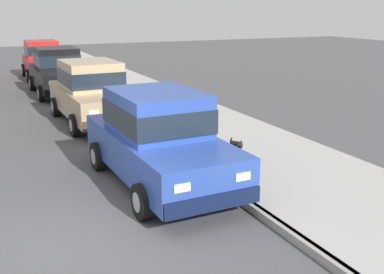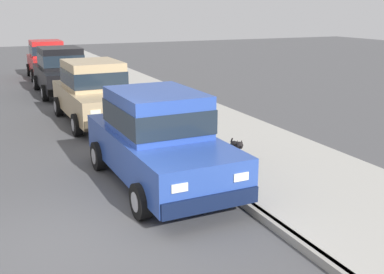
{
  "view_description": "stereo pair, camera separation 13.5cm",
  "coord_description": "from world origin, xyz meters",
  "px_view_note": "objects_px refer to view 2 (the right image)",
  "views": [
    {
      "loc": [
        -1.02,
        -6.65,
        3.52
      ],
      "look_at": [
        3.02,
        1.99,
        0.85
      ],
      "focal_mm": 43.5,
      "sensor_mm": 36.0,
      "label": 1
    },
    {
      "loc": [
        -0.9,
        -6.71,
        3.52
      ],
      "look_at": [
        3.02,
        1.99,
        0.85
      ],
      "focal_mm": 43.5,
      "sensor_mm": 36.0,
      "label": 2
    }
  ],
  "objects_px": {
    "car_tan_sedan": "(94,91)",
    "car_red_hatchback": "(47,59)",
    "car_black_sedan": "(61,70)",
    "dog_black": "(236,146)",
    "car_blue_sedan": "(158,137)"
  },
  "relations": [
    {
      "from": "car_tan_sedan",
      "to": "car_red_hatchback",
      "type": "xyz_separation_m",
      "value": [
        -0.02,
        10.61,
        -0.01
      ]
    },
    {
      "from": "car_black_sedan",
      "to": "car_tan_sedan",
      "type": "bearing_deg",
      "value": -88.75
    },
    {
      "from": "car_red_hatchback",
      "to": "dog_black",
      "type": "relative_size",
      "value": 5.09
    },
    {
      "from": "car_tan_sedan",
      "to": "car_red_hatchback",
      "type": "relative_size",
      "value": 1.22
    },
    {
      "from": "car_black_sedan",
      "to": "dog_black",
      "type": "height_order",
      "value": "car_black_sedan"
    },
    {
      "from": "car_tan_sedan",
      "to": "car_black_sedan",
      "type": "bearing_deg",
      "value": 91.25
    },
    {
      "from": "car_black_sedan",
      "to": "car_red_hatchback",
      "type": "relative_size",
      "value": 1.2
    },
    {
      "from": "car_red_hatchback",
      "to": "car_black_sedan",
      "type": "bearing_deg",
      "value": -91.15
    },
    {
      "from": "car_red_hatchback",
      "to": "car_tan_sedan",
      "type": "bearing_deg",
      "value": -89.89
    },
    {
      "from": "car_blue_sedan",
      "to": "car_black_sedan",
      "type": "distance_m",
      "value": 11.43
    },
    {
      "from": "car_black_sedan",
      "to": "dog_black",
      "type": "xyz_separation_m",
      "value": [
        2.15,
        -11.01,
        -0.55
      ]
    },
    {
      "from": "car_tan_sedan",
      "to": "car_black_sedan",
      "type": "distance_m",
      "value": 5.57
    },
    {
      "from": "car_blue_sedan",
      "to": "car_tan_sedan",
      "type": "xyz_separation_m",
      "value": [
        0.03,
        5.86,
        0.0
      ]
    },
    {
      "from": "car_blue_sedan",
      "to": "car_red_hatchback",
      "type": "height_order",
      "value": "car_blue_sedan"
    },
    {
      "from": "car_blue_sedan",
      "to": "car_red_hatchback",
      "type": "xyz_separation_m",
      "value": [
        0.01,
        16.47,
        -0.01
      ]
    }
  ]
}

